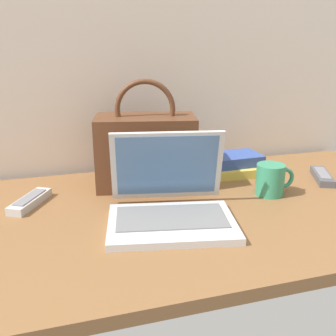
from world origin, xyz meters
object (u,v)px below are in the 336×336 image
object	(u,v)px
handbag	(146,150)
remote_control_far	(322,176)
coffee_mug	(271,179)
book_stack	(233,164)
laptop	(170,202)
remote_control_near	(30,201)

from	to	relation	value
handbag	remote_control_far	bearing A→B (deg)	-11.46
coffee_mug	book_stack	bearing A→B (deg)	95.41
book_stack	coffee_mug	bearing A→B (deg)	-84.59
remote_control_far	laptop	bearing A→B (deg)	-166.03
remote_control_far	handbag	distance (m)	0.59
coffee_mug	remote_control_far	bearing A→B (deg)	15.89
remote_control_near	book_stack	xyz separation A→B (m)	(0.66, 0.09, 0.02)
handbag	book_stack	xyz separation A→B (m)	(0.31, 0.03, -0.09)
coffee_mug	remote_control_far	xyz separation A→B (m)	(0.23, 0.07, -0.04)
laptop	book_stack	distance (m)	0.42
laptop	book_stack	xyz separation A→B (m)	(0.31, 0.29, -0.02)
laptop	remote_control_near	xyz separation A→B (m)	(-0.35, 0.19, -0.03)
remote_control_near	remote_control_far	size ratio (longest dim) A/B	0.99
coffee_mug	remote_control_far	distance (m)	0.24
laptop	book_stack	bearing A→B (deg)	42.39
laptop	coffee_mug	size ratio (longest dim) A/B	2.91
laptop	handbag	world-z (taller)	handbag
remote_control_near	handbag	xyz separation A→B (m)	(0.35, 0.06, 0.10)
laptop	remote_control_near	distance (m)	0.40
coffee_mug	remote_control_near	bearing A→B (deg)	170.10
handbag	coffee_mug	bearing A→B (deg)	-28.35
coffee_mug	handbag	bearing A→B (deg)	151.65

